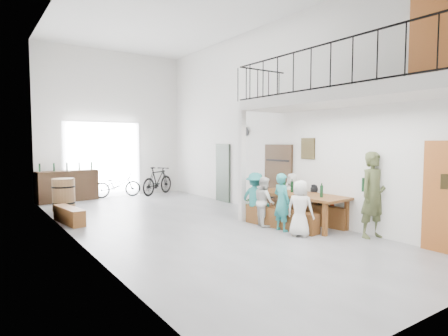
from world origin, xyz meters
TOP-DOWN VIEW (x-y plane):
  - floor at (0.00, 0.00)m, footprint 12.00×12.00m
  - room_walls at (0.00, 0.00)m, footprint 12.00×12.00m
  - gateway_portal at (-0.40, 5.94)m, footprint 2.80×0.08m
  - right_wall_decor at (2.70, -1.87)m, footprint 0.07×8.28m
  - balcony at (1.98, -3.13)m, footprint 1.52×5.62m
  - tasting_table at (2.20, -1.63)m, footprint 1.22×2.55m
  - bench_inner at (1.60, -1.60)m, footprint 0.61×2.04m
  - bench_wall at (2.57, -1.56)m, footprint 0.61×2.26m
  - tableware at (2.22, -1.50)m, footprint 0.48×1.50m
  - side_bench at (-2.50, 1.84)m, footprint 0.50×1.48m
  - oak_barrel at (-2.24, 3.77)m, footprint 0.66×0.66m
  - serving_counter at (-1.75, 5.65)m, footprint 2.10×0.84m
  - counter_bottles at (-1.75, 5.64)m, footprint 1.79×0.24m
  - guest_left_a at (1.40, -2.43)m, footprint 0.59×0.71m
  - guest_left_b at (1.42, -1.83)m, footprint 0.33×0.50m
  - guest_left_c at (1.44, -1.18)m, footprint 0.65×0.72m
  - guest_left_d at (1.45, -0.81)m, footprint 0.67×0.93m
  - guest_right_a at (2.84, -2.18)m, footprint 0.28×0.65m
  - guest_right_b at (2.78, -1.62)m, footprint 0.55×0.98m
  - guest_right_c at (2.71, -0.87)m, footprint 0.58×0.70m
  - host_standing at (2.63, -3.40)m, footprint 0.75×0.56m
  - potted_plant at (2.45, 0.67)m, footprint 0.50×0.47m
  - bicycle_near at (0.01, 5.60)m, footprint 1.79×0.78m
  - bicycle_far at (1.53, 5.34)m, footprint 1.87×1.36m

SIDE VIEW (x-z plane):
  - floor at x=0.00m, z-range 0.00..0.00m
  - side_bench at x=-2.50m, z-range 0.00..0.41m
  - potted_plant at x=2.45m, z-range 0.00..0.44m
  - bench_inner at x=1.60m, z-range 0.00..0.46m
  - bench_wall at x=2.57m, z-range 0.00..0.52m
  - bicycle_near at x=0.01m, z-range 0.00..0.91m
  - oak_barrel at x=-2.24m, z-range 0.00..0.98m
  - guest_right_b at x=2.78m, z-range 0.00..1.00m
  - serving_counter at x=-1.75m, z-range 0.00..1.07m
  - guest_right_a at x=2.84m, z-range 0.00..1.10m
  - bicycle_far at x=1.53m, z-range 0.00..1.11m
  - guest_left_c at x=1.44m, z-range 0.00..1.22m
  - guest_right_c at x=2.71m, z-range 0.00..1.22m
  - guest_left_a at x=1.40m, z-range 0.00..1.24m
  - guest_left_d at x=1.45m, z-range 0.00..1.30m
  - guest_left_b at x=1.42m, z-range 0.00..1.35m
  - tasting_table at x=2.20m, z-range 0.31..1.10m
  - host_standing at x=2.63m, z-range 0.00..1.87m
  - tableware at x=2.22m, z-range 0.76..1.11m
  - counter_bottles at x=-1.75m, z-range 1.07..1.35m
  - gateway_portal at x=-0.40m, z-range 0.00..2.80m
  - right_wall_decor at x=2.70m, z-range -0.80..4.28m
  - balcony at x=1.98m, z-range 0.97..4.96m
  - room_walls at x=0.00m, z-range -2.45..9.55m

